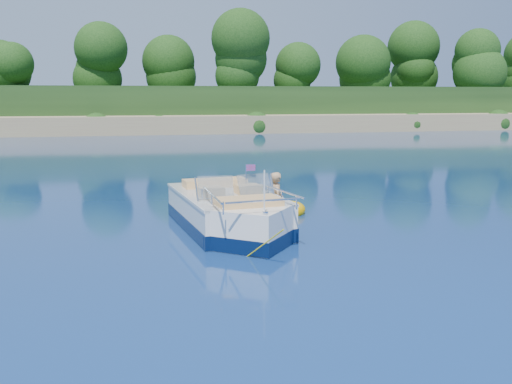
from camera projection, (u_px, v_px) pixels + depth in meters
ground at (261, 232)px, 13.48m from camera, size 160.00×160.00×0.00m
shoreline at (155, 112)px, 74.78m from camera, size 170.00×59.00×6.00m
treeline at (163, 69)px, 52.09m from camera, size 150.00×7.12×8.19m
motorboat at (231, 215)px, 13.54m from camera, size 2.61×5.92×1.98m
tow_tube at (281, 209)px, 15.70m from camera, size 1.66×1.66×0.36m
boy at (276, 213)px, 15.67m from camera, size 0.40×0.86×1.69m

